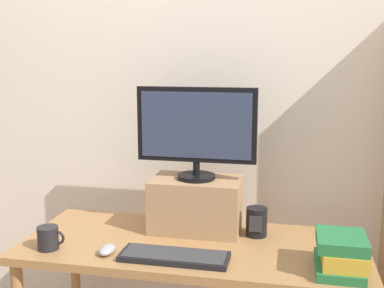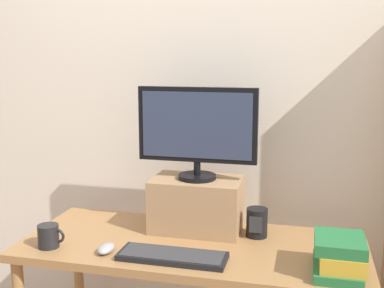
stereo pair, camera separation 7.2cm
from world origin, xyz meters
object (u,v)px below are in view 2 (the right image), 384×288
riser_box (197,204)px  computer_mouse (106,249)px  book_stack (340,256)px  computer_monitor (197,129)px  desk (192,260)px  keyboard (173,256)px  coffee_mug (49,236)px  desk_speaker (257,223)px

riser_box → computer_mouse: 0.48m
book_stack → computer_monitor: bearing=152.7°
desk → riser_box: bearing=96.1°
keyboard → coffee_mug: bearing=-178.9°
desk → riser_box: size_ratio=3.61×
computer_monitor → riser_box: bearing=90.0°
coffee_mug → desk_speaker: desk_speaker is taller
keyboard → desk_speaker: 0.45m
computer_monitor → keyboard: (-0.02, -0.35, -0.47)m
desk_speaker → computer_monitor: bearing=175.9°
computer_mouse → desk_speaker: desk_speaker is taller
keyboard → desk_speaker: (0.30, 0.33, 0.05)m
keyboard → computer_mouse: size_ratio=4.26×
desk → book_stack: book_stack is taller
riser_box → keyboard: 0.37m
coffee_mug → desk_speaker: size_ratio=0.92×
computer_mouse → book_stack: bearing=1.8°
computer_monitor → book_stack: (0.63, -0.33, -0.41)m
riser_box → book_stack: size_ratio=1.60×
computer_mouse → book_stack: 0.94m
computer_monitor → book_stack: computer_monitor is taller
riser_box → desk_speaker: 0.29m
desk_speaker → riser_box: bearing=175.6°
desk_speaker → keyboard: bearing=-132.8°
book_stack → riser_box: bearing=152.6°
computer_mouse → desk_speaker: size_ratio=0.79×
computer_monitor → computer_mouse: computer_monitor is taller
book_stack → coffee_mug: (-1.20, -0.03, -0.02)m
computer_monitor → desk: bearing=-83.8°
computer_mouse → coffee_mug: (-0.26, -0.00, 0.03)m
keyboard → riser_box: bearing=86.9°
desk → coffee_mug: (-0.59, -0.20, 0.13)m
desk → computer_mouse: 0.39m
computer_monitor → desk_speaker: (0.29, -0.02, -0.42)m
coffee_mug → riser_box: bearing=32.4°
keyboard → desk_speaker: size_ratio=3.36×
computer_monitor → desk_speaker: computer_monitor is taller
desk_speaker → coffee_mug: bearing=-158.4°
keyboard → computer_mouse: bearing=-178.7°
riser_box → desk: bearing=-83.9°
riser_box → coffee_mug: riser_box is taller
keyboard → book_stack: bearing=2.1°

